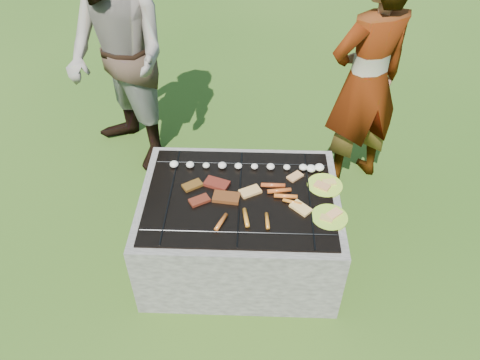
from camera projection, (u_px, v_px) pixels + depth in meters
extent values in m
plane|color=#214411|center=(240.00, 255.00, 3.43)|extent=(60.00, 60.00, 0.00)
cube|color=#A69D94|center=(242.00, 188.00, 3.54)|extent=(1.30, 0.18, 0.60)
cube|color=gray|center=(237.00, 276.00, 2.93)|extent=(1.30, 0.18, 0.60)
cube|color=gray|center=(159.00, 226.00, 3.25)|extent=(0.18, 0.64, 0.60)
cube|color=#A39C91|center=(321.00, 230.00, 3.22)|extent=(0.18, 0.64, 0.60)
cube|color=black|center=(240.00, 234.00, 3.27)|extent=(0.94, 0.64, 0.48)
sphere|color=#FF5914|center=(240.00, 212.00, 3.12)|extent=(0.10, 0.10, 0.10)
cube|color=black|center=(240.00, 196.00, 3.03)|extent=(1.20, 0.90, 0.01)
cylinder|color=black|center=(171.00, 194.00, 3.03)|extent=(0.01, 0.88, 0.01)
cylinder|color=black|center=(240.00, 195.00, 3.02)|extent=(0.01, 0.88, 0.01)
cylinder|color=black|center=(309.00, 197.00, 3.01)|extent=(0.01, 0.88, 0.01)
cylinder|color=black|center=(238.00, 232.00, 2.78)|extent=(1.18, 0.01, 0.01)
cylinder|color=black|center=(241.00, 164.00, 3.26)|extent=(1.18, 0.01, 0.01)
ellipsoid|color=white|center=(174.00, 164.00, 3.22)|extent=(0.06, 0.06, 0.04)
ellipsoid|color=beige|center=(190.00, 165.00, 3.22)|extent=(0.06, 0.06, 0.04)
ellipsoid|color=beige|center=(206.00, 165.00, 3.22)|extent=(0.05, 0.05, 0.03)
ellipsoid|color=beige|center=(222.00, 165.00, 3.22)|extent=(0.06, 0.06, 0.04)
ellipsoid|color=white|center=(238.00, 166.00, 3.21)|extent=(0.05, 0.05, 0.04)
ellipsoid|color=#F1E2CC|center=(255.00, 166.00, 3.21)|extent=(0.05, 0.05, 0.03)
ellipsoid|color=silver|center=(271.00, 167.00, 3.21)|extent=(0.06, 0.06, 0.04)
ellipsoid|color=silver|center=(287.00, 167.00, 3.21)|extent=(0.05, 0.05, 0.03)
ellipsoid|color=#F1E5CD|center=(303.00, 167.00, 3.20)|extent=(0.06, 0.06, 0.04)
ellipsoid|color=white|center=(319.00, 167.00, 3.20)|extent=(0.06, 0.06, 0.05)
ellipsoid|color=white|center=(311.00, 168.00, 3.19)|extent=(0.06, 0.06, 0.05)
cube|color=#955C1B|center=(192.00, 185.00, 3.08)|extent=(0.15, 0.13, 0.02)
cube|color=maroon|center=(217.00, 184.00, 3.09)|extent=(0.18, 0.14, 0.02)
cube|color=maroon|center=(199.00, 200.00, 2.97)|extent=(0.15, 0.13, 0.02)
cube|color=brown|center=(226.00, 197.00, 2.99)|extent=(0.18, 0.12, 0.02)
cylinder|color=#C55620|center=(273.00, 185.00, 3.07)|extent=(0.16, 0.03, 0.03)
cylinder|color=#BA5B1E|center=(279.00, 191.00, 3.03)|extent=(0.16, 0.05, 0.03)
cylinder|color=orange|center=(286.00, 196.00, 3.00)|extent=(0.15, 0.03, 0.03)
cylinder|color=gold|center=(292.00, 202.00, 2.96)|extent=(0.12, 0.06, 0.02)
cylinder|color=orange|center=(246.00, 218.00, 2.85)|extent=(0.05, 0.15, 0.03)
cylinder|color=#BD791F|center=(267.00, 221.00, 2.84)|extent=(0.03, 0.13, 0.02)
cylinder|color=#C57C20|center=(221.00, 222.00, 2.83)|extent=(0.08, 0.14, 0.03)
cube|color=#CABB67|center=(250.00, 191.00, 3.04)|extent=(0.16, 0.13, 0.02)
cube|color=#EDC879|center=(301.00, 208.00, 2.92)|extent=(0.15, 0.15, 0.02)
cube|color=tan|center=(295.00, 176.00, 3.15)|extent=(0.12, 0.12, 0.01)
cylinder|color=#DDE837|center=(325.00, 186.00, 3.10)|extent=(0.29, 0.29, 0.01)
cube|color=tan|center=(322.00, 186.00, 3.07)|extent=(0.12, 0.11, 0.02)
cube|color=tan|center=(329.00, 182.00, 3.10)|extent=(0.10, 0.07, 0.01)
cylinder|color=#C4DA34|center=(329.00, 217.00, 2.88)|extent=(0.25, 0.25, 0.01)
cube|color=tan|center=(327.00, 218.00, 2.86)|extent=(0.09, 0.07, 0.01)
cube|color=#FAC480|center=(334.00, 214.00, 2.89)|extent=(0.11, 0.11, 0.02)
imported|color=gray|center=(366.00, 82.00, 3.51)|extent=(0.78, 0.67, 1.81)
imported|color=#A19286|center=(118.00, 58.00, 3.66)|extent=(1.19, 1.19, 1.94)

